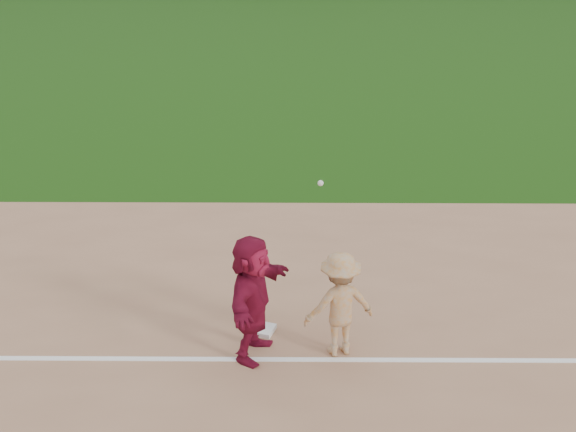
{
  "coord_description": "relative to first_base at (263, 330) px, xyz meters",
  "views": [
    {
      "loc": [
        0.08,
        -9.58,
        6.36
      ],
      "look_at": [
        0.0,
        1.5,
        1.3
      ],
      "focal_mm": 45.0,
      "sensor_mm": 36.0,
      "label": 1
    }
  ],
  "objects": [
    {
      "name": "first_base_play",
      "position": [
        1.15,
        -0.52,
        0.78
      ],
      "size": [
        1.19,
        0.97,
        2.57
      ],
      "color": "#9D9D9F",
      "rests_on": "infield_dirt"
    },
    {
      "name": "base_runner",
      "position": [
        -0.11,
        -0.58,
        0.93
      ],
      "size": [
        1.09,
        1.89,
        1.94
      ],
      "primitive_type": "imported",
      "rotation": [
        0.0,
        0.0,
        1.26
      ],
      "color": "maroon",
      "rests_on": "infield_dirt"
    },
    {
      "name": "foul_line",
      "position": [
        0.38,
        -0.73,
        -0.03
      ],
      "size": [
        60.0,
        0.1,
        0.01
      ],
      "primitive_type": "cube",
      "color": "white",
      "rests_on": "infield_dirt"
    },
    {
      "name": "first_base",
      "position": [
        0.0,
        0.0,
        0.0
      ],
      "size": [
        0.44,
        0.44,
        0.08
      ],
      "primitive_type": "cube",
      "rotation": [
        0.0,
        0.0,
        -0.32
      ],
      "color": "white",
      "rests_on": "infield_dirt"
    },
    {
      "name": "ground",
      "position": [
        0.38,
        0.07,
        -0.06
      ],
      "size": [
        160.0,
        160.0,
        0.0
      ],
      "primitive_type": "plane",
      "color": "#19420C",
      "rests_on": "ground"
    }
  ]
}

